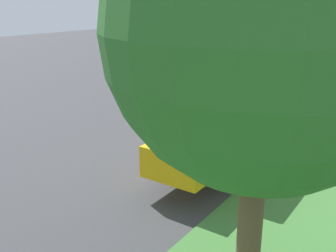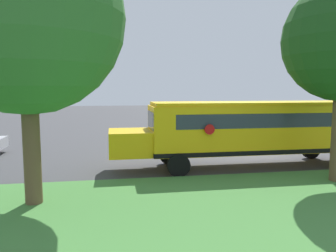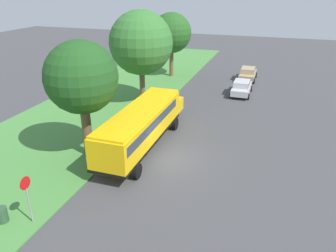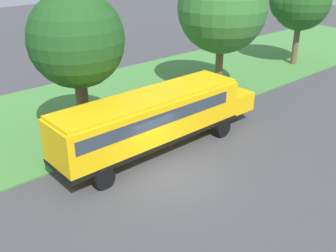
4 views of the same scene
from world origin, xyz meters
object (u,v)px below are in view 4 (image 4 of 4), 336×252
object	(u,v)px
school_bus	(155,117)
oak_tree_far_end	(299,1)
oak_tree_beside_bus	(77,41)
oak_tree_roadside_mid	(223,6)

from	to	relation	value
school_bus	oak_tree_far_end	bearing A→B (deg)	102.79
oak_tree_beside_bus	oak_tree_far_end	distance (m)	21.97
school_bus	oak_tree_roadside_mid	size ratio (longest dim) A/B	1.37
school_bus	oak_tree_roadside_mid	bearing A→B (deg)	112.44
school_bus	oak_tree_beside_bus	xyz separation A→B (m)	(-3.23, -2.24, 3.67)
oak_tree_beside_bus	oak_tree_roadside_mid	xyz separation A→B (m)	(-0.59, 11.49, 0.52)
oak_tree_beside_bus	oak_tree_roadside_mid	size ratio (longest dim) A/B	0.89
oak_tree_beside_bus	school_bus	bearing A→B (deg)	34.66
school_bus	oak_tree_beside_bus	distance (m)	5.38
oak_tree_beside_bus	oak_tree_far_end	size ratio (longest dim) A/B	1.01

